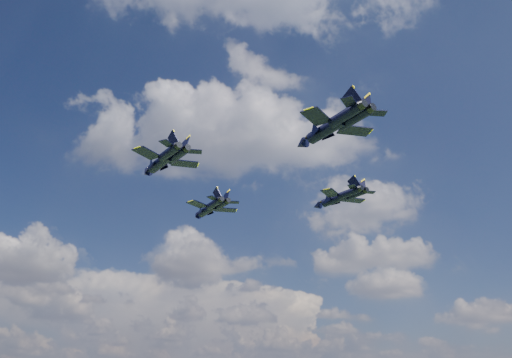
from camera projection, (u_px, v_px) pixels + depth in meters
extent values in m
cylinder|color=black|center=(208.00, 210.00, 97.23)|extent=(5.85, 7.08, 1.54)
cone|color=black|center=(197.00, 216.00, 101.11)|extent=(2.50, 2.65, 1.45)
ellipsoid|color=brown|center=(202.00, 211.00, 99.62)|extent=(2.14, 2.46, 0.70)
cube|color=black|center=(197.00, 204.00, 94.40)|extent=(3.93, 4.51, 0.15)
cube|color=black|center=(226.00, 210.00, 97.40)|extent=(4.37, 3.16, 0.15)
cube|color=black|center=(212.00, 198.00, 91.27)|extent=(2.03, 2.40, 0.12)
cube|color=black|center=(234.00, 202.00, 93.44)|extent=(2.22, 1.58, 0.12)
cube|color=black|center=(217.00, 194.00, 92.90)|extent=(1.99, 1.73, 2.57)
cube|color=black|center=(226.00, 196.00, 93.82)|extent=(1.49, 2.36, 2.57)
cylinder|color=black|center=(161.00, 162.00, 75.91)|extent=(6.34, 6.90, 1.56)
cone|color=black|center=(147.00, 173.00, 79.65)|extent=(2.60, 2.67, 1.48)
ellipsoid|color=brown|center=(153.00, 166.00, 78.22)|extent=(2.28, 2.43, 0.71)
cube|color=black|center=(147.00, 153.00, 72.92)|extent=(3.81, 4.58, 0.16)
cube|color=black|center=(184.00, 164.00, 76.33)|extent=(4.52, 3.45, 0.16)
cube|color=black|center=(167.00, 143.00, 69.98)|extent=(1.95, 2.41, 0.12)
cube|color=black|center=(195.00, 152.00, 72.45)|extent=(2.33, 1.75, 0.12)
cube|color=black|center=(173.00, 140.00, 71.68)|extent=(2.15, 1.61, 2.61)
cube|color=black|center=(185.00, 143.00, 72.72)|extent=(1.53, 2.32, 2.61)
cylinder|color=black|center=(335.00, 199.00, 94.47)|extent=(6.46, 6.80, 1.56)
cone|color=black|center=(317.00, 206.00, 98.13)|extent=(2.62, 2.66, 1.48)
ellipsoid|color=brown|center=(324.00, 201.00, 96.74)|extent=(2.31, 2.40, 0.71)
cube|color=black|center=(330.00, 193.00, 91.44)|extent=(3.74, 4.58, 0.16)
cube|color=black|center=(353.00, 200.00, 94.98)|extent=(4.54, 3.53, 0.16)
cube|color=black|center=(352.00, 186.00, 88.59)|extent=(1.92, 2.40, 0.12)
cube|color=black|center=(369.00, 192.00, 91.14)|extent=(2.35, 1.79, 0.12)
cube|color=black|center=(354.00, 183.00, 90.30)|extent=(2.18, 1.56, 2.61)
cube|color=black|center=(361.00, 186.00, 91.38)|extent=(1.53, 2.28, 2.61)
cylinder|color=black|center=(327.00, 129.00, 71.54)|extent=(7.08, 8.17, 1.81)
cone|color=black|center=(301.00, 145.00, 75.99)|extent=(2.97, 3.10, 1.71)
ellipsoid|color=brown|center=(312.00, 135.00, 74.29)|extent=(2.57, 2.85, 0.82)
cube|color=black|center=(316.00, 116.00, 68.15)|extent=(4.53, 5.31, 0.18)
cube|color=black|center=(355.00, 131.00, 71.87)|extent=(5.18, 3.84, 0.18)
cube|color=black|center=(349.00, 101.00, 64.60)|extent=(2.33, 2.81, 0.14)
cube|color=black|center=(377.00, 113.00, 67.29)|extent=(2.65, 1.93, 0.14)
cube|color=black|center=(352.00, 98.00, 66.54)|extent=(2.41, 1.96, 3.02)
cube|color=black|center=(364.00, 103.00, 67.67)|extent=(1.76, 2.73, 3.02)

